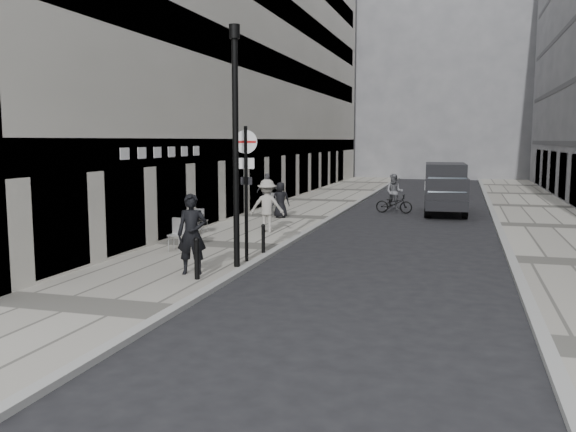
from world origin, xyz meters
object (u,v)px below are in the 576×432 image
object	(u,v)px
panel_van	(445,186)
cyclist	(394,198)
walking_man	(192,234)
sign_post	(246,175)
lamppost	(236,135)

from	to	relation	value
panel_van	cyclist	distance (m)	2.48
walking_man	cyclist	distance (m)	15.88
sign_post	lamppost	world-z (taller)	lamppost
lamppost	panel_van	bearing A→B (deg)	71.36
lamppost	panel_van	size ratio (longest dim) A/B	1.23
walking_man	sign_post	xyz separation A→B (m)	(0.76, 1.94, 1.38)
panel_van	cyclist	world-z (taller)	panel_van
walking_man	sign_post	size ratio (longest dim) A/B	0.54
walking_man	sign_post	distance (m)	2.50
sign_post	panel_van	xyz separation A→B (m)	(4.99, 14.02, -1.19)
walking_man	lamppost	distance (m)	2.85
walking_man	panel_van	xyz separation A→B (m)	(5.75, 15.95, 0.20)
cyclist	sign_post	bearing A→B (deg)	-96.96
lamppost	panel_van	xyz separation A→B (m)	(4.99, 14.79, -2.29)
lamppost	panel_van	world-z (taller)	lamppost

